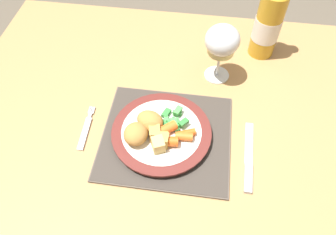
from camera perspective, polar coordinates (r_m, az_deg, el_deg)
The scene contains 12 objects.
ground_plane at distance 1.47m, azimuth 1.66°, elevation -18.10°, with size 6.00×6.00×0.00m, color brown.
dining_table at distance 0.89m, azimuth 2.63°, elevation -4.40°, with size 1.19×0.88×0.74m.
placemat at distance 0.78m, azimuth -0.31°, elevation -3.38°, with size 0.30×0.28×0.01m.
dinner_plate at distance 0.77m, azimuth -1.14°, elevation -2.69°, with size 0.23×0.23×0.02m.
breaded_croquettes at distance 0.74m, azimuth -4.09°, elevation -1.55°, with size 0.09×0.11×0.04m.
green_beans_pile at distance 0.77m, azimuth 1.07°, elevation -0.43°, with size 0.07×0.07×0.02m.
glazed_carrots at distance 0.74m, azimuth 1.28°, elevation -3.01°, with size 0.09×0.07×0.02m.
fork at distance 0.81m, azimuth -14.12°, elevation -2.14°, with size 0.02×0.13×0.01m.
table_knife at distance 0.76m, azimuth 13.85°, elevation -7.56°, with size 0.02×0.19×0.01m.
wine_glass at distance 0.84m, azimuth 9.39°, elevation 12.77°, with size 0.09×0.09×0.16m.
bottle at distance 0.95m, azimuth 17.23°, elevation 16.01°, with size 0.07×0.07×0.31m.
roast_potatoes at distance 0.73m, azimuth -1.57°, elevation -3.84°, with size 0.05×0.07×0.03m.
Camera 1 is at (0.03, -0.48, 1.39)m, focal length 35.00 mm.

